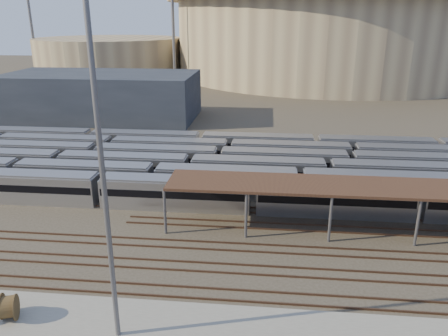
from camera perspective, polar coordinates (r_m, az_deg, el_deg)
ground at (r=45.51m, az=2.02°, el=-9.75°), size 420.00×420.00×0.00m
subway_trains at (r=61.87m, az=0.69°, el=0.15°), size 127.28×23.90×3.60m
empty_tracks at (r=41.17m, az=1.52°, el=-13.01°), size 170.00×9.62×0.18m
stadium at (r=181.20m, az=13.65°, el=17.01°), size 124.00×124.00×32.50m
secondary_arena at (r=181.49m, az=-14.69°, el=13.93°), size 56.00×56.00×14.00m
service_building at (r=103.30m, az=-15.67°, el=9.07°), size 42.00×20.00×10.00m
floodlight_0 at (r=153.21m, az=-6.69°, el=18.64°), size 4.00×1.00×38.40m
floodlight_1 at (r=182.13m, az=-23.95°, el=17.29°), size 4.00×1.00×38.40m
floodlight_3 at (r=200.11m, az=2.47°, el=18.87°), size 4.00×1.00×38.40m
cable_reel_west at (r=38.40m, az=-26.26°, el=-15.93°), size 1.70×2.26×2.00m
yard_light_pole at (r=28.93m, az=-15.43°, el=-2.23°), size 0.81×0.36×23.07m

